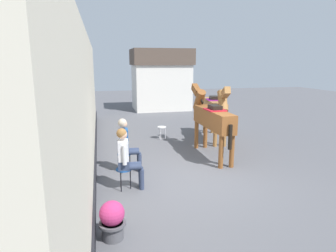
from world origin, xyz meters
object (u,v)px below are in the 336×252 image
at_px(saddled_horse_far, 215,108).
at_px(flower_planter_near, 112,220).
at_px(spare_stool_white, 162,128).
at_px(seated_visitor_near, 126,156).
at_px(saddled_horse_near, 212,118).
at_px(seated_visitor_far, 126,142).

relative_size(saddled_horse_far, flower_planter_near, 4.65).
relative_size(flower_planter_near, spare_stool_white, 1.39).
height_order(saddled_horse_far, flower_planter_near, saddled_horse_far).
height_order(seated_visitor_near, flower_planter_near, seated_visitor_near).
relative_size(seated_visitor_near, saddled_horse_far, 0.47).
height_order(saddled_horse_near, flower_planter_near, saddled_horse_near).
relative_size(saddled_horse_near, spare_stool_white, 6.52).
bearing_deg(saddled_horse_near, seated_visitor_near, -145.29).
xyz_separation_m(seated_visitor_near, spare_stool_white, (1.66, 4.12, -0.38)).
relative_size(seated_visitor_near, flower_planter_near, 2.17).
xyz_separation_m(seated_visitor_near, saddled_horse_near, (2.69, 1.86, 0.38)).
relative_size(seated_visitor_near, seated_visitor_far, 1.00).
height_order(flower_planter_near, spare_stool_white, flower_planter_near).
bearing_deg(saddled_horse_far, seated_visitor_far, -143.95).
relative_size(seated_visitor_near, saddled_horse_near, 0.46).
bearing_deg(seated_visitor_near, saddled_horse_near, 34.71).
xyz_separation_m(saddled_horse_far, spare_stool_white, (-1.82, 0.56, -0.76)).
distance_m(flower_planter_near, spare_stool_white, 6.32).
bearing_deg(seated_visitor_near, seated_visitor_far, 84.54).
height_order(seated_visitor_far, saddled_horse_near, saddled_horse_near).
bearing_deg(saddled_horse_near, flower_planter_near, -129.76).
distance_m(seated_visitor_near, saddled_horse_near, 3.29).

